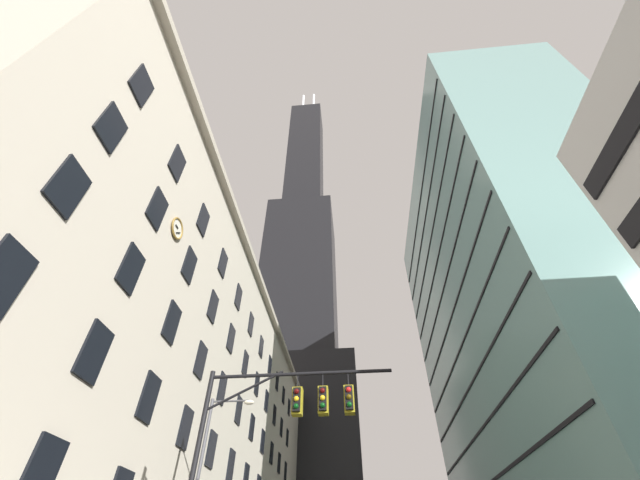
# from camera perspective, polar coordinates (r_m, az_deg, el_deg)

# --- Properties ---
(station_building) EXTENTS (16.59, 64.83, 27.22)m
(station_building) POSITION_cam_1_polar(r_m,az_deg,el_deg) (42.41, -22.25, -23.30)
(station_building) COLOR beige
(station_building) RESTS_ON ground
(dark_skyscraper) EXTENTS (27.07, 27.07, 170.64)m
(dark_skyscraper) POSITION_cam_1_polar(r_m,az_deg,el_deg) (95.96, -3.32, -12.04)
(dark_skyscraper) COLOR black
(dark_skyscraper) RESTS_ON ground
(glass_office_midrise) EXTENTS (14.57, 40.64, 50.16)m
(glass_office_midrise) POSITION_cam_1_polar(r_m,az_deg,el_deg) (49.94, 27.32, -9.52)
(glass_office_midrise) COLOR gray
(glass_office_midrise) RESTS_ON ground
(traffic_signal_mast) EXTENTS (7.65, 0.63, 7.88)m
(traffic_signal_mast) POSITION_cam_1_polar(r_m,az_deg,el_deg) (15.76, -5.44, -26.16)
(traffic_signal_mast) COLOR black
(traffic_signal_mast) RESTS_ON sidewalk_left
(street_lamppost) EXTENTS (2.44, 0.32, 8.74)m
(street_lamppost) POSITION_cam_1_polar(r_m,az_deg,el_deg) (22.04, -17.35, -31.27)
(street_lamppost) COLOR #47474C
(street_lamppost) RESTS_ON sidewalk_left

